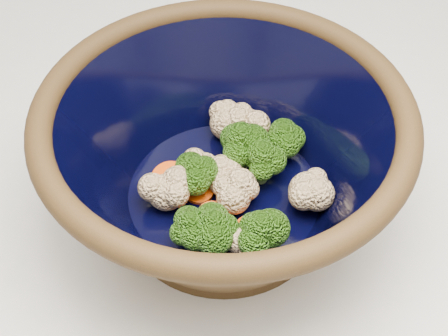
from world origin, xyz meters
name	(u,v)px	position (x,y,z in m)	size (l,w,h in m)	color
mixing_bowl	(224,158)	(-0.11, 0.07, 0.98)	(0.39, 0.39, 0.14)	black
vegetable_pile	(234,179)	(-0.11, 0.07, 0.95)	(0.16, 0.18, 0.06)	#608442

